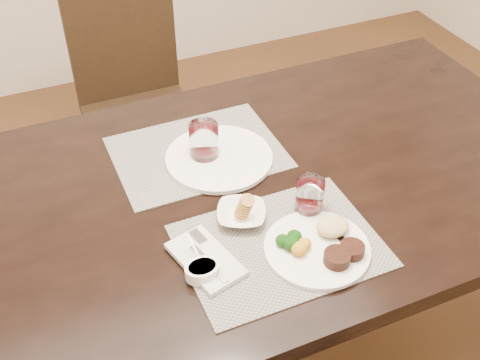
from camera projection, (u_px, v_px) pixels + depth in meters
name	position (u px, v px, depth m)	size (l,w,h in m)	color
ground_plane	(227.00, 355.00, 2.05)	(4.50, 4.50, 0.00)	#3F2714
dining_table	(224.00, 213.00, 1.62)	(2.00, 1.00, 0.75)	black
chair_far	(135.00, 94.00, 2.38)	(0.42, 0.42, 0.90)	black
placemat_near	(280.00, 246.00, 1.41)	(0.46, 0.34, 0.00)	slate
placemat_far	(198.00, 152.00, 1.69)	(0.46, 0.34, 0.00)	slate
dinner_plate	(322.00, 245.00, 1.39)	(0.25, 0.25, 0.04)	white
napkin_fork	(205.00, 259.00, 1.37)	(0.15, 0.21, 0.02)	silver
steak_knife	(332.00, 230.00, 1.44)	(0.03, 0.21, 0.01)	silver
cracker_bowl	(241.00, 214.00, 1.47)	(0.16, 0.16, 0.05)	white
sauce_ramekin	(202.00, 270.00, 1.33)	(0.08, 0.12, 0.06)	white
wine_glass_near	(309.00, 198.00, 1.47)	(0.07, 0.07, 0.10)	silver
far_plate	(219.00, 158.00, 1.65)	(0.29, 0.29, 0.01)	white
wine_glass_far	(204.00, 144.00, 1.63)	(0.08, 0.08, 0.11)	silver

